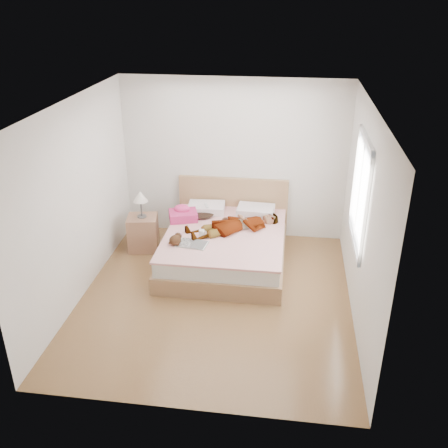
{
  "coord_description": "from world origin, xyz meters",
  "views": [
    {
      "loc": [
        0.89,
        -5.6,
        3.82
      ],
      "look_at": [
        0.0,
        0.85,
        0.7
      ],
      "focal_mm": 40.0,
      "sensor_mm": 36.0,
      "label": 1
    }
  ],
  "objects_px": {
    "towel": "(183,214)",
    "magazine": "(192,244)",
    "coffee_mug": "(202,233)",
    "nightstand": "(143,230)",
    "plush_toy": "(176,239)",
    "phone": "(207,206)",
    "woman": "(235,222)",
    "bed": "(226,244)"
  },
  "relations": [
    {
      "from": "woman",
      "to": "towel",
      "type": "height_order",
      "value": "towel"
    },
    {
      "from": "woman",
      "to": "plush_toy",
      "type": "xyz_separation_m",
      "value": [
        -0.77,
        -0.61,
        -0.03
      ]
    },
    {
      "from": "magazine",
      "to": "nightstand",
      "type": "bearing_deg",
      "value": 142.95
    },
    {
      "from": "woman",
      "to": "plush_toy",
      "type": "distance_m",
      "value": 0.98
    },
    {
      "from": "magazine",
      "to": "plush_toy",
      "type": "bearing_deg",
      "value": -176.33
    },
    {
      "from": "woman",
      "to": "coffee_mug",
      "type": "relative_size",
      "value": 12.22
    },
    {
      "from": "woman",
      "to": "magazine",
      "type": "bearing_deg",
      "value": -73.62
    },
    {
      "from": "phone",
      "to": "bed",
      "type": "bearing_deg",
      "value": -83.07
    },
    {
      "from": "magazine",
      "to": "nightstand",
      "type": "relative_size",
      "value": 0.47
    },
    {
      "from": "woman",
      "to": "phone",
      "type": "xyz_separation_m",
      "value": [
        -0.5,
        0.4,
        0.07
      ]
    },
    {
      "from": "magazine",
      "to": "towel",
      "type": "bearing_deg",
      "value": 110.44
    },
    {
      "from": "towel",
      "to": "coffee_mug",
      "type": "xyz_separation_m",
      "value": [
        0.4,
        -0.52,
        -0.04
      ]
    },
    {
      "from": "coffee_mug",
      "to": "plush_toy",
      "type": "height_order",
      "value": "plush_toy"
    },
    {
      "from": "coffee_mug",
      "to": "nightstand",
      "type": "height_order",
      "value": "nightstand"
    },
    {
      "from": "bed",
      "to": "plush_toy",
      "type": "xyz_separation_m",
      "value": [
        -0.64,
        -0.53,
        0.31
      ]
    },
    {
      "from": "magazine",
      "to": "plush_toy",
      "type": "height_order",
      "value": "plush_toy"
    },
    {
      "from": "towel",
      "to": "magazine",
      "type": "distance_m",
      "value": 0.87
    },
    {
      "from": "towel",
      "to": "nightstand",
      "type": "distance_m",
      "value": 0.7
    },
    {
      "from": "coffee_mug",
      "to": "plush_toy",
      "type": "distance_m",
      "value": 0.44
    },
    {
      "from": "magazine",
      "to": "phone",
      "type": "bearing_deg",
      "value": 87.48
    },
    {
      "from": "bed",
      "to": "nightstand",
      "type": "relative_size",
      "value": 2.11
    },
    {
      "from": "phone",
      "to": "nightstand",
      "type": "xyz_separation_m",
      "value": [
        -0.98,
        -0.29,
        -0.36
      ]
    },
    {
      "from": "magazine",
      "to": "bed",
      "type": "bearing_deg",
      "value": 51.61
    },
    {
      "from": "phone",
      "to": "magazine",
      "type": "distance_m",
      "value": 1.01
    },
    {
      "from": "towel",
      "to": "magazine",
      "type": "xyz_separation_m",
      "value": [
        0.3,
        -0.81,
        -0.08
      ]
    },
    {
      "from": "woman",
      "to": "nightstand",
      "type": "bearing_deg",
      "value": -125.41
    },
    {
      "from": "plush_toy",
      "to": "phone",
      "type": "bearing_deg",
      "value": 74.79
    },
    {
      "from": "bed",
      "to": "coffee_mug",
      "type": "xyz_separation_m",
      "value": [
        -0.32,
        -0.23,
        0.28
      ]
    },
    {
      "from": "woman",
      "to": "coffee_mug",
      "type": "height_order",
      "value": "woman"
    },
    {
      "from": "woman",
      "to": "bed",
      "type": "height_order",
      "value": "bed"
    },
    {
      "from": "phone",
      "to": "coffee_mug",
      "type": "bearing_deg",
      "value": -117.02
    },
    {
      "from": "phone",
      "to": "nightstand",
      "type": "relative_size",
      "value": 0.09
    },
    {
      "from": "towel",
      "to": "bed",
      "type": "bearing_deg",
      "value": -22.26
    },
    {
      "from": "bed",
      "to": "plush_toy",
      "type": "distance_m",
      "value": 0.89
    },
    {
      "from": "coffee_mug",
      "to": "nightstand",
      "type": "distance_m",
      "value": 1.13
    },
    {
      "from": "woman",
      "to": "plush_toy",
      "type": "height_order",
      "value": "woman"
    },
    {
      "from": "magazine",
      "to": "nightstand",
      "type": "xyz_separation_m",
      "value": [
        -0.93,
        0.7,
        -0.19
      ]
    },
    {
      "from": "bed",
      "to": "coffee_mug",
      "type": "relative_size",
      "value": 17.05
    },
    {
      "from": "bed",
      "to": "woman",
      "type": "bearing_deg",
      "value": 28.5
    },
    {
      "from": "plush_toy",
      "to": "magazine",
      "type": "bearing_deg",
      "value": 3.67
    },
    {
      "from": "woman",
      "to": "coffee_mug",
      "type": "bearing_deg",
      "value": -87.04
    },
    {
      "from": "phone",
      "to": "magazine",
      "type": "bearing_deg",
      "value": -123.53
    }
  ]
}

